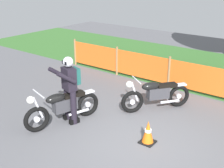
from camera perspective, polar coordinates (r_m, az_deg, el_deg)
ground at (r=6.74m, az=5.18°, el=-11.27°), size 24.00×24.00×0.02m
barrier_fence at (r=9.29m, az=16.64°, el=1.00°), size 10.51×0.08×1.05m
motorcycle_lead at (r=8.09m, az=8.46°, el=-1.93°), size 1.27×1.68×0.95m
motorcycle_trailing at (r=7.38m, az=-9.48°, el=-4.25°), size 0.81×1.99×0.97m
rider_trailing at (r=7.28m, az=-8.16°, el=-0.38°), size 0.65×0.76×1.69m
traffic_cone at (r=6.63m, az=6.95°, el=-9.23°), size 0.32×0.32×0.53m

